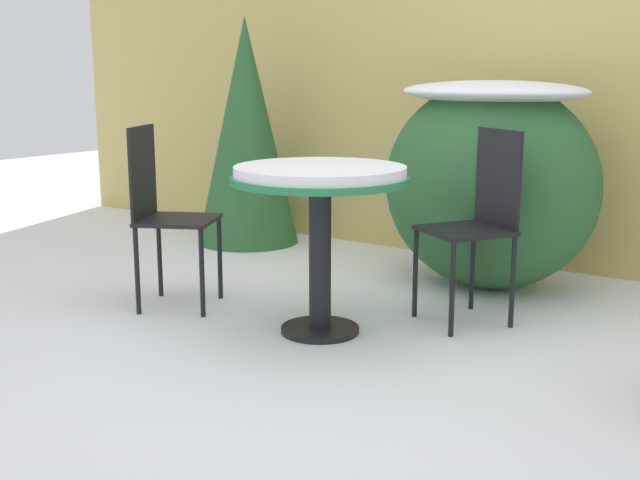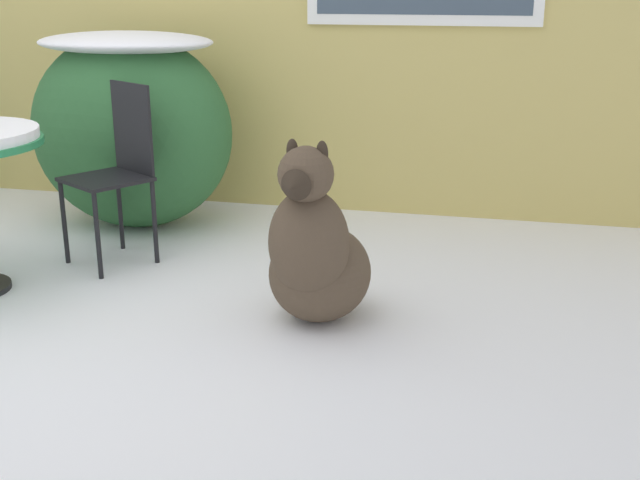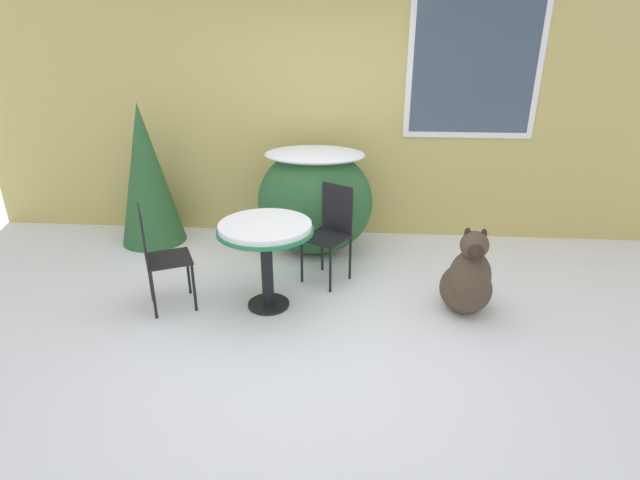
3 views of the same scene
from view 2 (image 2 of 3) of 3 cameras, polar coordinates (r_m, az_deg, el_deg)
name	(u,v)px [view 2 (image 2 of 3)]	position (r m, az deg, el deg)	size (l,w,h in m)	color
ground_plane	(1,336)	(3.56, -21.72, -6.33)	(16.00, 16.00, 0.00)	white
shrub_left	(131,125)	(4.75, -13.28, 7.94)	(1.18, 0.84, 1.12)	#2D6033
patio_chair_near_table	(117,166)	(4.17, -14.23, 5.11)	(0.50, 0.50, 0.90)	black
dog	(316,256)	(3.32, -0.32, -1.15)	(0.47, 0.69, 0.81)	#4C3D2D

